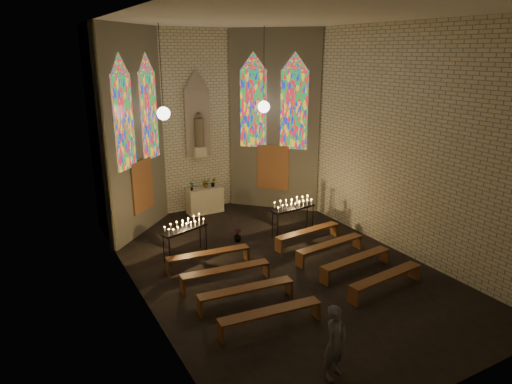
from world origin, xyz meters
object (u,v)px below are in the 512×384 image
Objects in this scene: aisle_flower_pot at (238,235)px; votive_stand_right at (293,206)px; altar at (205,200)px; votive_stand_left at (185,227)px; visitor at (335,342)px.

votive_stand_right is (1.99, -0.35, 0.81)m from aisle_flower_pot.
altar reaches higher than aisle_flower_pot.
aisle_flower_pot is 2.18m from votive_stand_right.
votive_stand_left is 3.93m from votive_stand_right.
votive_stand_right is at bearing 43.90° from visitor.
votive_stand_right reaches higher than altar.
aisle_flower_pot is at bearing 59.91° from visitor.
visitor reaches higher than votive_stand_right.
votive_stand_left is (-1.94, -0.25, 0.75)m from aisle_flower_pot.
altar is 3.24m from aisle_flower_pot.
visitor is (-3.34, -6.54, -0.27)m from votive_stand_right.
votive_stand_right reaches higher than aisle_flower_pot.
aisle_flower_pot is at bearing -11.66° from votive_stand_left.
aisle_flower_pot is (-0.18, -3.23, -0.26)m from altar.
altar is at bearing 62.40° from visitor.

